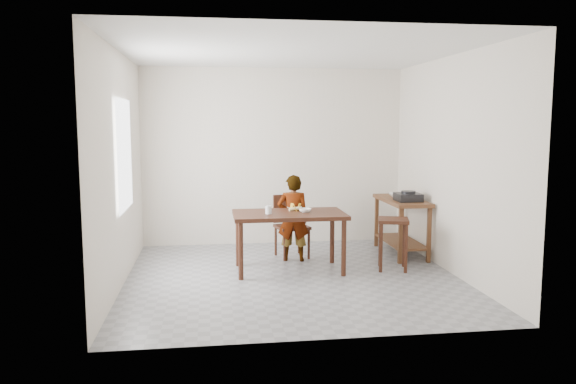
{
  "coord_description": "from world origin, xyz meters",
  "views": [
    {
      "loc": [
        -0.98,
        -6.6,
        1.88
      ],
      "look_at": [
        0.0,
        0.4,
        1.0
      ],
      "focal_mm": 35.0,
      "sensor_mm": 36.0,
      "label": 1
    }
  ],
  "objects": [
    {
      "name": "wall_left",
      "position": [
        -2.02,
        0.0,
        1.35
      ],
      "size": [
        0.04,
        4.0,
        2.7
      ],
      "primitive_type": "cube",
      "color": "silver",
      "rests_on": "ground"
    },
    {
      "name": "gas_burner",
      "position": [
        1.72,
        0.76,
        0.85
      ],
      "size": [
        0.33,
        0.33,
        0.11
      ],
      "primitive_type": "cube",
      "rotation": [
        0.0,
        0.0,
        0.01
      ],
      "color": "black",
      "rests_on": "prep_counter"
    },
    {
      "name": "serving_bowl",
      "position": [
        1.7,
        1.16,
        0.83
      ],
      "size": [
        0.26,
        0.26,
        0.06
      ],
      "primitive_type": "imported",
      "rotation": [
        0.0,
        0.0,
        0.08
      ],
      "color": "white",
      "rests_on": "prep_counter"
    },
    {
      "name": "window_pane",
      "position": [
        -1.97,
        0.2,
        1.5
      ],
      "size": [
        0.02,
        1.1,
        1.3
      ],
      "primitive_type": "cube",
      "color": "white",
      "rests_on": "wall_left"
    },
    {
      "name": "child",
      "position": [
        0.13,
        0.82,
        0.59
      ],
      "size": [
        0.47,
        0.35,
        1.18
      ],
      "primitive_type": "imported",
      "rotation": [
        0.0,
        0.0,
        2.96
      ],
      "color": "white",
      "rests_on": "floor"
    },
    {
      "name": "wall_back",
      "position": [
        0.0,
        2.02,
        1.35
      ],
      "size": [
        4.0,
        0.04,
        2.7
      ],
      "primitive_type": "cube",
      "color": "silver",
      "rests_on": "ground"
    },
    {
      "name": "dining_chair",
      "position": [
        0.14,
        1.02,
        0.43
      ],
      "size": [
        0.5,
        0.5,
        0.86
      ],
      "primitive_type": null,
      "rotation": [
        0.0,
        0.0,
        0.23
      ],
      "color": "#371A0F",
      "rests_on": "floor"
    },
    {
      "name": "banana",
      "position": [
        0.1,
        0.44,
        0.78
      ],
      "size": [
        0.21,
        0.17,
        0.07
      ],
      "primitive_type": null,
      "rotation": [
        0.0,
        0.0,
        0.24
      ],
      "color": "#E5D256",
      "rests_on": "dining_table"
    },
    {
      "name": "glass_tumbler",
      "position": [
        -0.27,
        0.25,
        0.8
      ],
      "size": [
        0.09,
        0.09,
        0.1
      ],
      "primitive_type": "cylinder",
      "rotation": [
        0.0,
        0.0,
        0.08
      ],
      "color": "white",
      "rests_on": "dining_table"
    },
    {
      "name": "dining_table",
      "position": [
        0.0,
        0.3,
        0.38
      ],
      "size": [
        1.4,
        0.8,
        0.75
      ],
      "primitive_type": null,
      "color": "#371A0F",
      "rests_on": "floor"
    },
    {
      "name": "prep_counter",
      "position": [
        1.72,
        1.0,
        0.4
      ],
      "size": [
        0.5,
        1.2,
        0.8
      ],
      "primitive_type": null,
      "color": "#57331C",
      "rests_on": "floor"
    },
    {
      "name": "wall_front",
      "position": [
        0.0,
        -2.02,
        1.35
      ],
      "size": [
        4.0,
        0.04,
        2.7
      ],
      "primitive_type": "cube",
      "color": "silver",
      "rests_on": "ground"
    },
    {
      "name": "ceiling",
      "position": [
        0.0,
        0.0,
        2.72
      ],
      "size": [
        4.0,
        4.0,
        0.04
      ],
      "primitive_type": "cube",
      "color": "white",
      "rests_on": "wall_back"
    },
    {
      "name": "floor",
      "position": [
        0.0,
        0.0,
        -0.02
      ],
      "size": [
        4.0,
        4.0,
        0.04
      ],
      "primitive_type": "cube",
      "color": "gray",
      "rests_on": "ground"
    },
    {
      "name": "wall_right",
      "position": [
        2.02,
        0.0,
        1.35
      ],
      "size": [
        0.04,
        4.0,
        2.7
      ],
      "primitive_type": "cube",
      "color": "silver",
      "rests_on": "ground"
    },
    {
      "name": "small_bowl",
      "position": [
        0.2,
        0.3,
        0.77
      ],
      "size": [
        0.16,
        0.16,
        0.05
      ],
      "primitive_type": "imported",
      "rotation": [
        0.0,
        0.0,
        -0.05
      ],
      "color": "white",
      "rests_on": "dining_table"
    },
    {
      "name": "stool",
      "position": [
        1.33,
        0.18,
        0.33
      ],
      "size": [
        0.46,
        0.46,
        0.66
      ],
      "primitive_type": null,
      "rotation": [
        0.0,
        0.0,
        -0.27
      ],
      "color": "#371A0F",
      "rests_on": "floor"
    }
  ]
}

